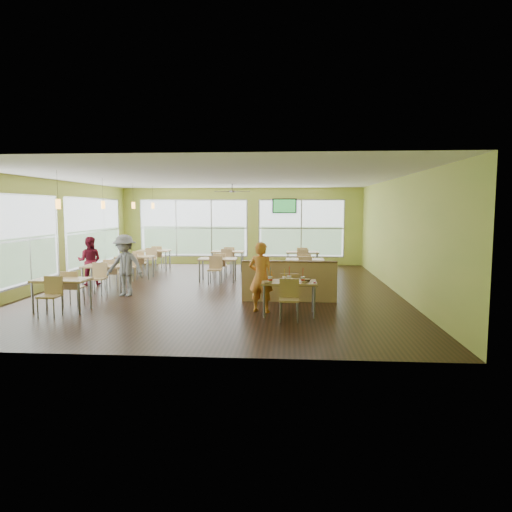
# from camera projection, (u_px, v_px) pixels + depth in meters

# --- Properties ---
(room) EXTENTS (12.00, 12.04, 3.20)m
(room) POSITION_uv_depth(u_px,v_px,m) (220.00, 235.00, 13.08)
(room) COLOR black
(room) RESTS_ON ground
(window_bays) EXTENTS (9.24, 10.24, 2.38)m
(window_bays) POSITION_uv_depth(u_px,v_px,m) (159.00, 233.00, 16.33)
(window_bays) COLOR white
(window_bays) RESTS_ON room
(main_table) EXTENTS (1.22, 1.52, 0.87)m
(main_table) POSITION_uv_depth(u_px,v_px,m) (289.00, 287.00, 10.06)
(main_table) COLOR tan
(main_table) RESTS_ON floor
(half_wall_divider) EXTENTS (2.40, 0.14, 1.04)m
(half_wall_divider) POSITION_uv_depth(u_px,v_px,m) (289.00, 281.00, 11.51)
(half_wall_divider) COLOR tan
(half_wall_divider) RESTS_ON floor
(dining_tables) EXTENTS (6.92, 8.72, 0.87)m
(dining_tables) POSITION_uv_depth(u_px,v_px,m) (196.00, 261.00, 14.95)
(dining_tables) COLOR tan
(dining_tables) RESTS_ON floor
(pendant_lights) EXTENTS (0.11, 7.31, 0.86)m
(pendant_lights) POSITION_uv_depth(u_px,v_px,m) (119.00, 205.00, 13.89)
(pendant_lights) COLOR #2D2119
(pendant_lights) RESTS_ON ceiling
(ceiling_fan) EXTENTS (1.25, 1.25, 0.29)m
(ceiling_fan) POSITION_uv_depth(u_px,v_px,m) (232.00, 191.00, 15.91)
(ceiling_fan) COLOR #2D2119
(ceiling_fan) RESTS_ON ceiling
(tv_backwall) EXTENTS (1.00, 0.07, 0.60)m
(tv_backwall) POSITION_uv_depth(u_px,v_px,m) (284.00, 206.00, 18.71)
(tv_backwall) COLOR black
(tv_backwall) RESTS_ON wall_back
(man_plaid) EXTENTS (0.67, 0.54, 1.61)m
(man_plaid) POSITION_uv_depth(u_px,v_px,m) (261.00, 277.00, 10.32)
(man_plaid) COLOR #E85319
(man_plaid) RESTS_ON floor
(patron_maroon) EXTENTS (0.82, 0.69, 1.50)m
(patron_maroon) POSITION_uv_depth(u_px,v_px,m) (90.00, 261.00, 13.97)
(patron_maroon) COLOR #5B0E1D
(patron_maroon) RESTS_ON floor
(patron_grey) EXTENTS (1.17, 0.82, 1.65)m
(patron_grey) POSITION_uv_depth(u_px,v_px,m) (125.00, 265.00, 12.22)
(patron_grey) COLOR slate
(patron_grey) RESTS_ON floor
(cup_blue) EXTENTS (0.10, 0.10, 0.37)m
(cup_blue) POSITION_uv_depth(u_px,v_px,m) (270.00, 279.00, 9.85)
(cup_blue) COLOR white
(cup_blue) RESTS_ON main_table
(cup_yellow) EXTENTS (0.09, 0.09, 0.31)m
(cup_yellow) POSITION_uv_depth(u_px,v_px,m) (284.00, 279.00, 9.96)
(cup_yellow) COLOR white
(cup_yellow) RESTS_ON main_table
(cup_red_near) EXTENTS (0.10, 0.10, 0.37)m
(cup_red_near) POSITION_uv_depth(u_px,v_px,m) (289.00, 279.00, 9.93)
(cup_red_near) COLOR white
(cup_red_near) RESTS_ON main_table
(cup_red_far) EXTENTS (0.10, 0.10, 0.35)m
(cup_red_far) POSITION_uv_depth(u_px,v_px,m) (303.00, 279.00, 9.89)
(cup_red_far) COLOR white
(cup_red_far) RESTS_ON main_table
(food_basket) EXTENTS (0.23, 0.23, 0.05)m
(food_basket) POSITION_uv_depth(u_px,v_px,m) (306.00, 280.00, 10.07)
(food_basket) COLOR black
(food_basket) RESTS_ON main_table
(ketchup_cup) EXTENTS (0.05, 0.05, 0.02)m
(ketchup_cup) POSITION_uv_depth(u_px,v_px,m) (315.00, 283.00, 9.82)
(ketchup_cup) COLOR maroon
(ketchup_cup) RESTS_ON main_table
(wrapper_left) EXTENTS (0.18, 0.17, 0.04)m
(wrapper_left) POSITION_uv_depth(u_px,v_px,m) (267.00, 282.00, 9.81)
(wrapper_left) COLOR #A2864E
(wrapper_left) RESTS_ON main_table
(wrapper_mid) EXTENTS (0.22, 0.21, 0.04)m
(wrapper_mid) POSITION_uv_depth(u_px,v_px,m) (292.00, 280.00, 10.11)
(wrapper_mid) COLOR #A2864E
(wrapper_mid) RESTS_ON main_table
(wrapper_right) EXTENTS (0.18, 0.17, 0.04)m
(wrapper_right) POSITION_uv_depth(u_px,v_px,m) (305.00, 282.00, 9.84)
(wrapper_right) COLOR #A2864E
(wrapper_right) RESTS_ON main_table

